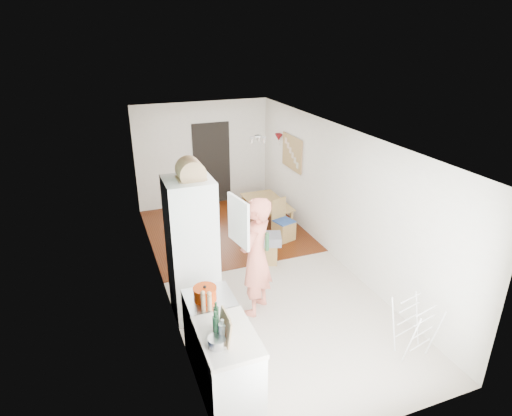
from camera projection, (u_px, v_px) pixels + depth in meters
room_shell at (255, 207)px, 7.18m from camera, size 3.20×7.00×2.50m
floor at (255, 271)px, 7.66m from camera, size 3.20×7.00×0.01m
wood_floor_overlay at (225, 229)px, 9.25m from camera, size 3.20×3.30×0.01m
sage_wall_panel at (185, 242)px, 4.70m from camera, size 0.02×3.00×1.30m
tile_splashback at (201, 323)px, 4.50m from camera, size 0.02×1.90×0.50m
doorway_recess at (212, 164)px, 10.34m from camera, size 0.90×0.04×2.00m
base_cabinet at (228, 369)px, 4.87m from camera, size 0.60×0.90×0.86m
worktop at (227, 337)px, 4.69m from camera, size 0.62×0.92×0.06m
range_cooker at (211, 329)px, 5.51m from camera, size 0.60×0.60×0.88m
cooker_top at (209, 299)px, 5.34m from camera, size 0.60×0.60×0.04m
fridge_housing at (192, 250)px, 6.16m from camera, size 0.66×0.66×2.15m
fridge_door at (238, 221)px, 5.92m from camera, size 0.14×0.56×0.70m
fridge_interior at (212, 216)px, 6.08m from camera, size 0.02×0.52×0.66m
pinboard at (292, 153)px, 9.22m from camera, size 0.03×0.90×0.70m
pinboard_frame at (292, 153)px, 9.22m from camera, size 0.00×0.94×0.74m
wall_sconce at (279, 137)px, 9.69m from camera, size 0.18×0.18×0.16m
person at (256, 247)px, 6.20m from camera, size 0.94×0.93×2.19m
dining_table at (268, 213)px, 9.58m from camera, size 0.66×1.19×0.42m
dining_chair at (284, 221)px, 8.66m from camera, size 0.45×0.45×0.86m
stool at (269, 252)px, 7.89m from camera, size 0.41×0.41×0.40m
grey_drape at (271, 239)px, 7.76m from camera, size 0.49×0.49×0.17m
drying_rack at (414, 328)px, 5.59m from camera, size 0.48×0.45×0.79m
bread_bin at (191, 172)px, 5.72m from camera, size 0.44×0.43×0.20m
red_casserole at (205, 294)px, 5.25m from camera, size 0.29×0.29×0.17m
steel_pan at (217, 342)px, 4.49m from camera, size 0.23×0.23×0.10m
held_bottle at (267, 242)px, 6.11m from camera, size 0.06×0.06×0.28m
bottle_a at (216, 328)px, 4.56m from camera, size 0.08×0.08×0.29m
bottle_b at (216, 318)px, 4.73m from camera, size 0.08×0.08×0.27m
bottle_c at (223, 332)px, 4.54m from camera, size 0.09×0.09×0.22m
pepper_mill_front at (209, 303)px, 5.05m from camera, size 0.07×0.07×0.20m
pepper_mill_back at (203, 302)px, 5.06m from camera, size 0.06×0.06×0.20m
chopping_boards at (225, 328)px, 4.52m from camera, size 0.08×0.25×0.34m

